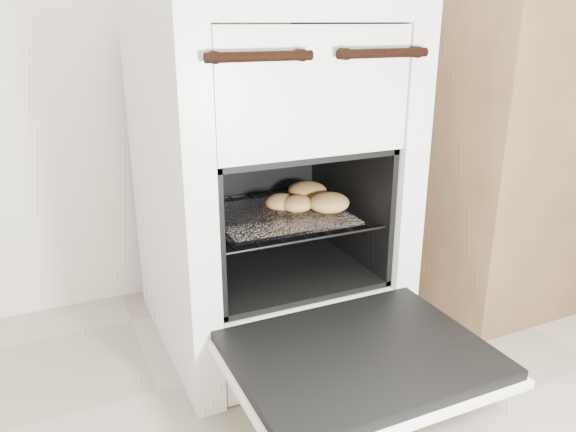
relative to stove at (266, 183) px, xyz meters
name	(u,v)px	position (x,y,z in m)	size (l,w,h in m)	color
stove	(266,183)	(0.00, 0.00, 0.00)	(0.55, 0.62, 0.85)	silver
oven_door	(360,358)	(0.00, -0.47, -0.23)	(0.50, 0.39, 0.04)	black
oven_rack	(275,215)	(0.00, -0.06, -0.07)	(0.40, 0.39, 0.01)	black
foil_sheet	(278,215)	(0.00, -0.08, -0.06)	(0.31, 0.28, 0.01)	white
baked_rolls	(308,198)	(0.09, -0.07, -0.03)	(0.21, 0.22, 0.05)	tan
counter	(535,145)	(0.91, -0.01, 0.02)	(0.87, 0.58, 0.87)	brown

